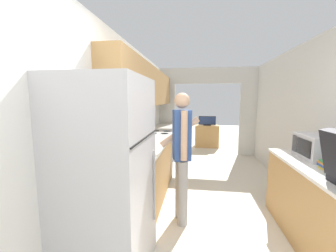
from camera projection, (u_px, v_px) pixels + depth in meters
The scene contains 11 objects.
wall_left at pixel (135, 105), 3.50m from camera, with size 0.38×7.45×2.50m.
wall_right at pixel (327, 127), 2.69m from camera, with size 0.06×7.45×2.50m.
wall_far_with_doorway at pixel (207, 104), 5.96m from camera, with size 3.16×0.06×2.50m.
counter_left at pixel (156, 158), 4.11m from camera, with size 0.62×3.88×0.89m.
counter_right at pixel (332, 216), 2.05m from camera, with size 0.62×2.00×0.89m.
refrigerator at pixel (109, 181), 1.81m from camera, with size 0.70×0.84×1.79m.
range_oven at pixel (160, 152), 4.55m from camera, with size 0.66×0.74×1.03m.
person at pixel (182, 154), 2.63m from camera, with size 0.54×0.44×1.69m.
microwave at pixel (318, 147), 2.48m from camera, with size 0.37×0.53×0.29m.
tv_cabinet at pixel (207, 136), 6.97m from camera, with size 0.78×0.42×0.74m.
television at pixel (207, 121), 6.87m from camera, with size 0.56×0.16×0.31m.
Camera 1 is at (-0.28, -1.00, 1.61)m, focal length 22.00 mm.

